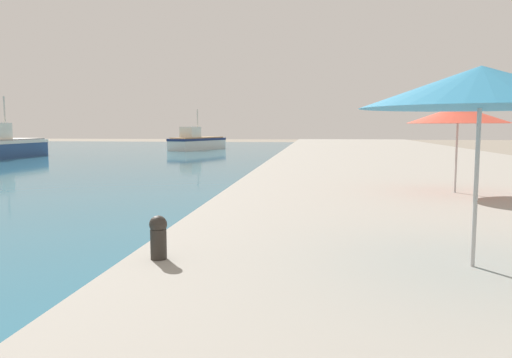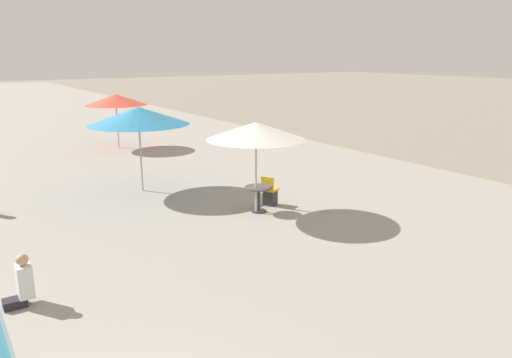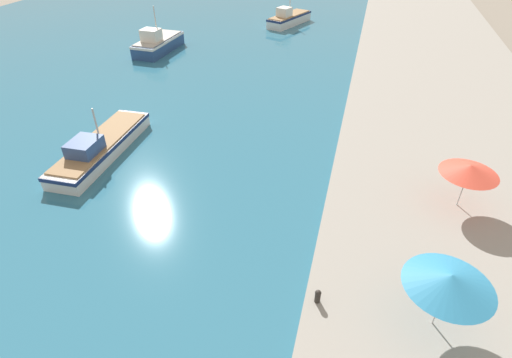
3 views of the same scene
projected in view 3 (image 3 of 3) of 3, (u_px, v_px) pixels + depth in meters
water_basin at (90, 56)px, 43.33m from camera, size 56.00×90.00×0.04m
quay_promenade at (443, 89)px, 35.41m from camera, size 16.00×90.00×0.52m
fishing_boat_near at (100, 146)px, 26.36m from camera, size 2.73×9.39×3.30m
fishing_boat_mid at (158, 43)px, 44.04m from camera, size 3.05×7.28×4.77m
fishing_boat_far at (289, 18)px, 53.51m from camera, size 4.87×7.98×4.23m
cafe_umbrella_white at (450, 281)px, 14.17m from camera, size 3.26×3.26×2.78m
cafe_umbrella_striped at (470, 169)px, 20.29m from camera, size 2.93×2.93×2.56m
mooring_bollard at (318, 296)px, 16.25m from camera, size 0.26×0.26×0.65m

